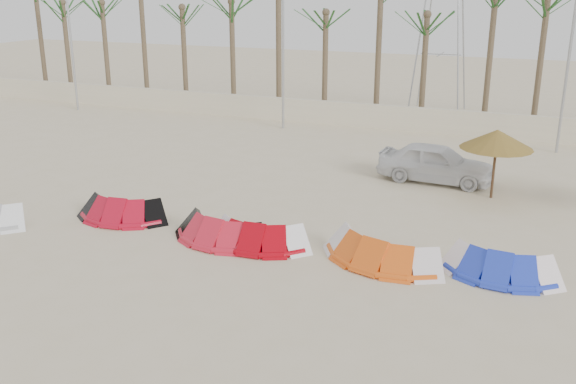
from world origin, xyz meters
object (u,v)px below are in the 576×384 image
at_px(kite_red_right, 261,231).
at_px(parasol_left, 497,139).
at_px(kite_red_left, 126,206).
at_px(kite_orange, 383,246).
at_px(kite_red_mid, 223,227).
at_px(kite_blue, 501,260).
at_px(car, 436,163).

bearing_deg(kite_red_right, parasol_left, 50.02).
distance_m(kite_red_left, kite_orange, 8.96).
bearing_deg(kite_red_mid, parasol_left, 44.98).
relative_size(kite_red_right, parasol_left, 1.24).
distance_m(kite_red_left, parasol_left, 13.40).
bearing_deg(kite_orange, kite_red_left, 179.52).
xyz_separation_m(kite_red_right, parasol_left, (6.11, 7.29, 1.83)).
xyz_separation_m(kite_red_left, parasol_left, (11.32, 6.95, 1.83)).
relative_size(kite_red_mid, kite_blue, 1.04).
bearing_deg(parasol_left, kite_red_left, -148.46).
xyz_separation_m(kite_orange, kite_blue, (3.24, 0.27, -0.00)).
distance_m(kite_orange, parasol_left, 7.63).
xyz_separation_m(kite_orange, car, (0.05, 8.30, 0.36)).
height_order(kite_red_mid, kite_blue, same).
height_order(kite_red_left, kite_red_mid, same).
bearing_deg(kite_blue, parasol_left, 97.42).
relative_size(kite_red_left, kite_blue, 1.01).
relative_size(kite_red_left, car, 0.72).
height_order(kite_red_mid, car, car).
distance_m(parasol_left, car, 3.02).
bearing_deg(car, kite_orange, -177.00).
relative_size(kite_red_mid, kite_orange, 0.85).
bearing_deg(kite_red_right, kite_red_mid, -175.67).
height_order(kite_red_right, kite_orange, same).
bearing_deg(kite_red_left, kite_red_mid, -6.34).
height_order(kite_orange, kite_blue, same).
distance_m(kite_red_mid, kite_orange, 5.04).
bearing_deg(kite_orange, parasol_left, 71.43).
bearing_deg(kite_red_left, car, 42.40).
bearing_deg(car, kite_red_right, 159.43).
bearing_deg(kite_red_mid, kite_red_left, 173.66).
height_order(kite_orange, parasol_left, parasol_left).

